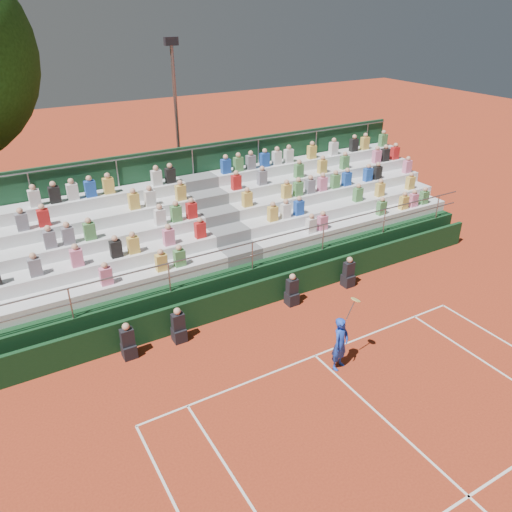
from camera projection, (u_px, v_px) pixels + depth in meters
ground at (315, 356)px, 14.84m from camera, size 90.00×90.00×0.00m
courtside_wall at (260, 293)px, 17.07m from camera, size 20.00×0.15×1.00m
line_officials at (245, 307)px, 16.35m from camera, size 8.67×0.40×1.19m
grandstand at (218, 243)px, 19.31m from camera, size 20.00×5.20×4.40m
tennis_player at (340, 343)px, 14.01m from camera, size 0.88×0.58×2.22m
floodlight_mast at (176, 116)px, 22.90m from camera, size 0.60×0.25×8.08m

